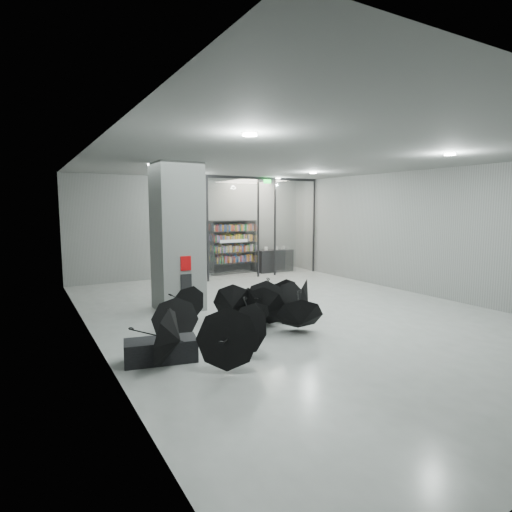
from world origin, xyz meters
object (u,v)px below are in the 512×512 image
bench (161,350)px  umbrella_cluster (252,318)px  shop_counter (274,261)px  column (177,237)px  bookshelf (233,247)px

bench → umbrella_cluster: bearing=30.7°
bench → shop_counter: size_ratio=0.81×
column → bench: (-1.63, -3.66, -1.79)m
bookshelf → umbrella_cluster: size_ratio=0.41×
bookshelf → umbrella_cluster: bookshelf is taller
column → bench: size_ratio=3.08×
bench → bookshelf: (5.72, 8.41, 0.92)m
column → bookshelf: (4.09, 4.75, -0.87)m
bench → bookshelf: size_ratio=0.58×
umbrella_cluster → shop_counter: bearing=54.3°
column → bench: bearing=-114.0°
bookshelf → shop_counter: size_ratio=1.41×
column → umbrella_cluster: column is taller
bookshelf → umbrella_cluster: (-3.37, -7.63, -0.81)m
shop_counter → column: bearing=-142.1°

